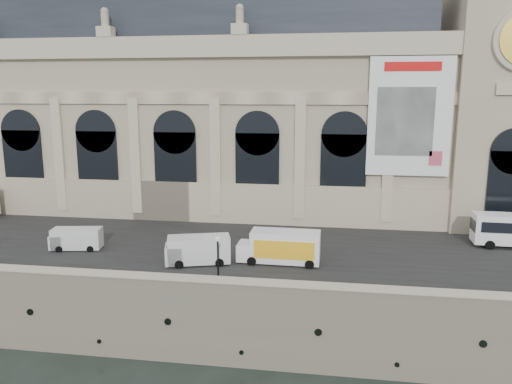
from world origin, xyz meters
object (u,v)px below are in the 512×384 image
lamp_right (218,261)px  box_truck (281,247)px  van_c (74,239)px  van_b (195,250)px

lamp_right → box_truck: bearing=53.0°
box_truck → lamp_right: lamp_right is taller
box_truck → van_c: bearing=177.7°
van_c → lamp_right: bearing=-22.7°
van_c → lamp_right: size_ratio=1.27×
van_b → box_truck: box_truck is taller
box_truck → lamp_right: bearing=-127.0°
box_truck → lamp_right: 7.60m
van_b → box_truck: 7.96m
van_b → lamp_right: lamp_right is taller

